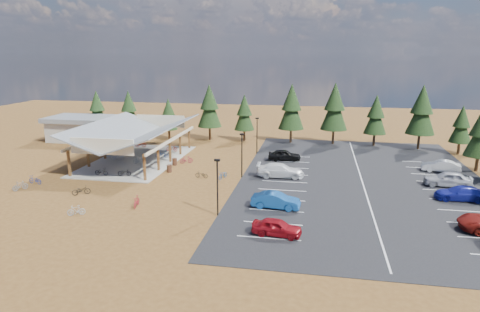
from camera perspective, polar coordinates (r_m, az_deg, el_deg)
ground at (r=48.60m, az=-5.99°, el=-3.19°), size 140.00×140.00×0.00m
asphalt_lot at (r=49.85m, az=15.94°, el=-3.20°), size 27.00×44.00×0.04m
concrete_pad at (r=58.31m, az=-13.52°, el=-0.57°), size 10.60×18.60×0.10m
bike_pavilion at (r=57.52m, az=-13.73°, el=3.07°), size 11.65×19.40×4.97m
outbuilding at (r=73.85m, az=-20.16°, el=3.51°), size 11.00×7.00×3.90m
lamp_post_0 at (r=37.24m, az=-3.03°, el=-3.65°), size 0.50×0.25×5.14m
lamp_post_1 at (r=48.58m, az=0.25°, el=0.52°), size 0.50×0.25×5.14m
lamp_post_2 at (r=60.17m, az=2.28°, el=3.10°), size 0.50×0.25×5.14m
trash_bin_0 at (r=51.95m, az=-9.41°, el=-1.66°), size 0.60×0.60×0.90m
trash_bin_1 at (r=55.07m, az=-8.70°, el=-0.75°), size 0.60×0.60×0.90m
pine_0 at (r=77.11m, az=-18.52°, el=6.05°), size 3.30×3.30×7.69m
pine_1 at (r=74.37m, az=-14.60°, el=6.10°), size 3.34×3.34×7.78m
pine_2 at (r=70.99m, az=-9.51°, el=5.48°), size 2.89×2.89×6.72m
pine_3 at (r=69.56m, az=-4.10°, el=6.64°), size 3.88×3.88×9.03m
pine_4 at (r=68.59m, az=0.58°, el=5.78°), size 3.22×3.22×7.50m
pine_5 at (r=67.46m, az=6.89°, el=6.50°), size 4.00×4.00×9.31m
pine_6 at (r=67.57m, az=12.50°, el=6.42°), size 4.10×4.10×9.56m
pine_7 at (r=68.12m, az=17.66°, el=5.26°), size 3.36×3.36×7.83m
pine_8 at (r=67.76m, az=23.07°, el=5.66°), size 4.09×4.09×9.54m
pine_13 at (r=67.21m, az=27.44°, el=3.75°), size 2.96×2.96×6.89m
bike_0 at (r=52.28m, az=-18.00°, el=-1.98°), size 1.65×0.65×0.85m
bike_1 at (r=58.80m, az=-16.06°, el=-0.08°), size 1.63×0.59×0.96m
bike_2 at (r=61.14m, az=-15.72°, el=0.38°), size 1.58×0.78×0.80m
bike_3 at (r=65.92m, az=-13.12°, el=1.59°), size 1.73×0.77×1.01m
bike_4 at (r=51.18m, az=-15.16°, el=-2.12°), size 1.63×0.65×0.84m
bike_5 at (r=55.91m, az=-13.31°, el=-0.55°), size 1.82×0.75×1.06m
bike_6 at (r=58.84m, az=-10.36°, el=0.22°), size 1.78×0.89×0.89m
bike_7 at (r=62.25m, az=-9.06°, el=1.06°), size 1.66×0.48×1.00m
bike_9 at (r=50.25m, az=-27.27°, el=-3.55°), size 1.19×1.62×0.96m
bike_10 at (r=51.88m, az=-25.67°, el=-2.88°), size 1.84×0.98×0.92m
bike_11 at (r=41.16m, az=-13.64°, el=-5.90°), size 0.74×1.82×1.06m
bike_12 at (r=46.19m, az=-20.42°, el=-4.31°), size 1.83×1.51×0.94m
bike_13 at (r=40.71m, az=-21.01°, el=-6.78°), size 1.58×1.08×0.93m
bike_14 at (r=48.64m, az=-2.29°, el=-2.54°), size 1.10×1.86×0.92m
bike_15 at (r=55.75m, az=-7.18°, el=-0.46°), size 1.72×1.21×1.02m
bike_16 at (r=49.19m, az=-5.15°, el=-2.47°), size 1.58×0.76×0.79m
car_0 at (r=34.11m, az=4.93°, el=-9.43°), size 4.09×2.03×1.34m
car_1 at (r=39.67m, az=4.80°, el=-5.92°), size 4.58×1.89×1.48m
car_3 at (r=49.34m, az=5.40°, el=-1.92°), size 5.47×2.43×1.56m
car_4 at (r=56.93m, az=5.95°, el=0.14°), size 4.43×2.15×1.46m
car_7 at (r=46.81m, az=27.33°, el=-4.43°), size 4.77×1.96×1.38m
car_8 at (r=50.88m, az=25.95°, el=-2.75°), size 4.96×2.34×1.64m
car_9 at (r=56.62m, az=25.20°, el=-1.22°), size 4.50×2.19×1.42m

